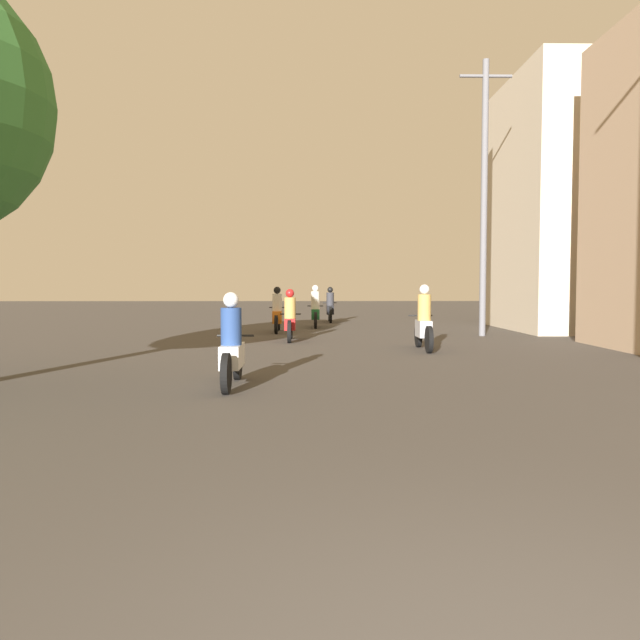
% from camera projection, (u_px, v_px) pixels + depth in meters
% --- Properties ---
extents(motorcycle_white, '(0.60, 2.02, 1.47)m').
position_uv_depth(motorcycle_white, '(232.00, 349.00, 9.67)').
color(motorcycle_white, black).
rests_on(motorcycle_white, ground_plane).
extents(motorcycle_silver, '(0.60, 2.06, 1.60)m').
position_uv_depth(motorcycle_silver, '(424.00, 324.00, 15.12)').
color(motorcycle_silver, black).
rests_on(motorcycle_silver, ground_plane).
extents(motorcycle_red, '(0.60, 1.92, 1.47)m').
position_uv_depth(motorcycle_red, '(290.00, 320.00, 17.64)').
color(motorcycle_red, black).
rests_on(motorcycle_red, ground_plane).
extents(motorcycle_orange, '(0.60, 2.10, 1.53)m').
position_uv_depth(motorcycle_orange, '(277.00, 314.00, 20.92)').
color(motorcycle_orange, black).
rests_on(motorcycle_orange, ground_plane).
extents(motorcycle_green, '(0.60, 1.98, 1.59)m').
position_uv_depth(motorcycle_green, '(315.00, 311.00, 23.31)').
color(motorcycle_green, black).
rests_on(motorcycle_green, ground_plane).
extents(motorcycle_black, '(0.60, 2.04, 1.51)m').
position_uv_depth(motorcycle_black, '(330.00, 308.00, 26.66)').
color(motorcycle_black, black).
rests_on(motorcycle_black, ground_plane).
extents(building_right_far, '(5.27, 6.29, 8.86)m').
position_uv_depth(building_right_far, '(581.00, 205.00, 22.18)').
color(building_right_far, beige).
rests_on(building_right_far, ground_plane).
extents(utility_pole_far, '(1.60, 0.20, 8.45)m').
position_uv_depth(utility_pole_far, '(484.00, 194.00, 19.19)').
color(utility_pole_far, slate).
rests_on(utility_pole_far, ground_plane).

